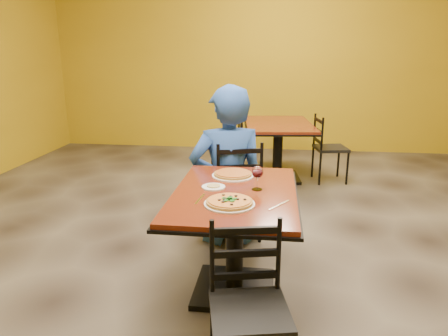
# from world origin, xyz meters

# --- Properties ---
(floor) EXTENTS (7.00, 8.00, 0.01)m
(floor) POSITION_xyz_m (0.00, 0.00, 0.00)
(floor) COLOR black
(floor) RESTS_ON ground
(wall_back) EXTENTS (7.00, 0.01, 3.00)m
(wall_back) POSITION_xyz_m (0.00, 4.00, 1.50)
(wall_back) COLOR #AC8B13
(wall_back) RESTS_ON ground
(table_main) EXTENTS (0.83, 1.23, 0.75)m
(table_main) POSITION_xyz_m (0.00, -0.50, 0.56)
(table_main) COLOR maroon
(table_main) RESTS_ON floor
(table_second) EXTENTS (1.00, 1.37, 0.75)m
(table_second) POSITION_xyz_m (0.30, 2.25, 0.56)
(table_second) COLOR maroon
(table_second) RESTS_ON floor
(chair_main_near) EXTENTS (0.45, 0.45, 0.84)m
(chair_main_near) POSITION_xyz_m (0.16, -1.34, 0.42)
(chair_main_near) COLOR black
(chair_main_near) RESTS_ON floor
(chair_main_far) EXTENTS (0.50, 0.50, 0.91)m
(chair_main_far) POSITION_xyz_m (-0.08, 0.44, 0.45)
(chair_main_far) COLOR black
(chair_main_far) RESTS_ON floor
(chair_second_left) EXTENTS (0.47, 0.47, 0.89)m
(chair_second_left) POSITION_xyz_m (-0.38, 2.25, 0.45)
(chair_second_left) COLOR black
(chair_second_left) RESTS_ON floor
(chair_second_right) EXTENTS (0.45, 0.45, 0.86)m
(chair_second_right) POSITION_xyz_m (0.97, 2.25, 0.43)
(chair_second_right) COLOR black
(chair_second_right) RESTS_ON floor
(diner) EXTENTS (0.77, 0.61, 1.38)m
(diner) POSITION_xyz_m (-0.15, 0.35, 0.69)
(diner) COLOR #1B4A96
(diner) RESTS_ON floor
(plate_main) EXTENTS (0.31, 0.31, 0.01)m
(plate_main) POSITION_xyz_m (-0.01, -0.75, 0.76)
(plate_main) COLOR white
(plate_main) RESTS_ON table_main
(pizza_main) EXTENTS (0.28, 0.28, 0.02)m
(pizza_main) POSITION_xyz_m (-0.01, -0.75, 0.77)
(pizza_main) COLOR maroon
(pizza_main) RESTS_ON plate_main
(plate_far) EXTENTS (0.31, 0.31, 0.01)m
(plate_far) POSITION_xyz_m (-0.05, -0.17, 0.76)
(plate_far) COLOR white
(plate_far) RESTS_ON table_main
(pizza_far) EXTENTS (0.28, 0.28, 0.02)m
(pizza_far) POSITION_xyz_m (-0.05, -0.17, 0.77)
(pizza_far) COLOR #B68523
(pizza_far) RESTS_ON plate_far
(side_plate) EXTENTS (0.16, 0.16, 0.01)m
(side_plate) POSITION_xyz_m (-0.15, -0.45, 0.76)
(side_plate) COLOR white
(side_plate) RESTS_ON table_main
(dip) EXTENTS (0.09, 0.09, 0.01)m
(dip) POSITION_xyz_m (-0.15, -0.45, 0.76)
(dip) COLOR #A78E51
(dip) RESTS_ON side_plate
(wine_glass) EXTENTS (0.08, 0.08, 0.18)m
(wine_glass) POSITION_xyz_m (0.14, -0.45, 0.84)
(wine_glass) COLOR white
(wine_glass) RESTS_ON table_main
(fork) EXTENTS (0.04, 0.19, 0.00)m
(fork) POSITION_xyz_m (-0.20, -0.68, 0.75)
(fork) COLOR silver
(fork) RESTS_ON table_main
(knife) EXTENTS (0.13, 0.18, 0.00)m
(knife) POSITION_xyz_m (0.29, -0.73, 0.75)
(knife) COLOR silver
(knife) RESTS_ON table_main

